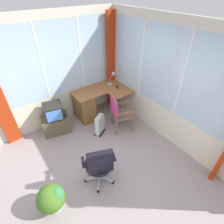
# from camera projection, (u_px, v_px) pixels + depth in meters

# --- Properties ---
(ground) EXTENTS (4.81, 5.39, 0.06)m
(ground) POSITION_uv_depth(u_px,v_px,m) (101.00, 182.00, 3.35)
(ground) COLOR gray
(north_window_panel) EXTENTS (3.81, 0.07, 2.65)m
(north_window_panel) POSITION_uv_depth(u_px,v_px,m) (45.00, 77.00, 3.95)
(north_window_panel) COLOR silver
(north_window_panel) RESTS_ON ground
(east_window_panel) EXTENTS (0.07, 4.39, 2.65)m
(east_window_panel) POSITION_uv_depth(u_px,v_px,m) (180.00, 91.00, 3.45)
(east_window_panel) COLOR silver
(east_window_panel) RESTS_ON ground
(curtain_corner) EXTENTS (0.30, 0.09, 2.55)m
(curtain_corner) POSITION_uv_depth(u_px,v_px,m) (112.00, 63.00, 4.76)
(curtain_corner) COLOR #A82E10
(curtain_corner) RESTS_ON ground
(desk) EXTENTS (1.39, 1.00, 0.77)m
(desk) POSITION_uv_depth(u_px,v_px,m) (87.00, 105.00, 4.64)
(desk) COLOR #985E34
(desk) RESTS_ON ground
(desk_lamp) EXTENTS (0.24, 0.21, 0.38)m
(desk_lamp) POSITION_uv_depth(u_px,v_px,m) (113.00, 76.00, 4.68)
(desk_lamp) COLOR #B2B7BC
(desk_lamp) RESTS_ON desk
(tv_remote) EXTENTS (0.11, 0.15, 0.02)m
(tv_remote) POSITION_uv_depth(u_px,v_px,m) (117.00, 87.00, 4.68)
(tv_remote) COLOR black
(tv_remote) RESTS_ON desk
(wooden_armchair) EXTENTS (0.63, 0.62, 0.95)m
(wooden_armchair) POSITION_uv_depth(u_px,v_px,m) (118.00, 110.00, 4.17)
(wooden_armchair) COLOR brown
(wooden_armchair) RESTS_ON ground
(office_chair) EXTENTS (0.63, 0.60, 0.97)m
(office_chair) POSITION_uv_depth(u_px,v_px,m) (99.00, 164.00, 3.00)
(office_chair) COLOR #B7B7BF
(office_chair) RESTS_ON ground
(tv_on_stand) EXTENTS (0.72, 0.57, 0.80)m
(tv_on_stand) POSITION_uv_depth(u_px,v_px,m) (55.00, 120.00, 4.25)
(tv_on_stand) COLOR brown
(tv_on_stand) RESTS_ON ground
(space_heater) EXTENTS (0.37, 0.30, 0.53)m
(space_heater) POSITION_uv_depth(u_px,v_px,m) (100.00, 124.00, 4.26)
(space_heater) COLOR silver
(space_heater) RESTS_ON ground
(potted_plant) EXTENTS (0.46, 0.46, 0.53)m
(potted_plant) POSITION_uv_depth(u_px,v_px,m) (52.00, 198.00, 2.78)
(potted_plant) COLOR silver
(potted_plant) RESTS_ON ground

